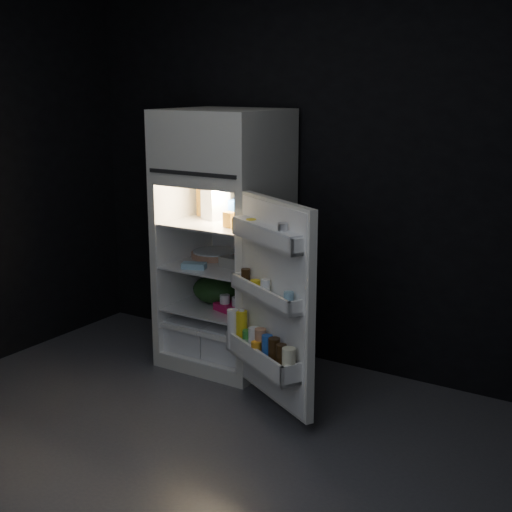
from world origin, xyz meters
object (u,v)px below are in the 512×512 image
Objects in this scene: milk_jug at (215,202)px; fridge_door at (271,307)px; refrigerator at (226,230)px; yogurt_tray at (232,308)px; egg_carton at (238,263)px.

fridge_door is at bearing -13.04° from milk_jug.
milk_jug is at bearing 179.77° from refrigerator.
refrigerator reaches higher than yogurt_tray.
egg_carton is (-0.55, 0.47, 0.09)m from fridge_door.
refrigerator is 0.94m from fridge_door.
milk_jug is at bearing 144.91° from fridge_door.
fridge_door is 0.73m from egg_carton.
fridge_door is 1.08m from milk_jug.
milk_jug is 0.74m from yogurt_tray.
milk_jug is 0.46m from egg_carton.
fridge_door is 4.89× the size of yogurt_tray.
refrigerator is 7.14× the size of yogurt_tray.
egg_carton is at bearing -29.93° from refrigerator.
yogurt_tray is (-0.57, 0.42, -0.22)m from fridge_door.
yogurt_tray is at bearing 143.32° from fridge_door.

